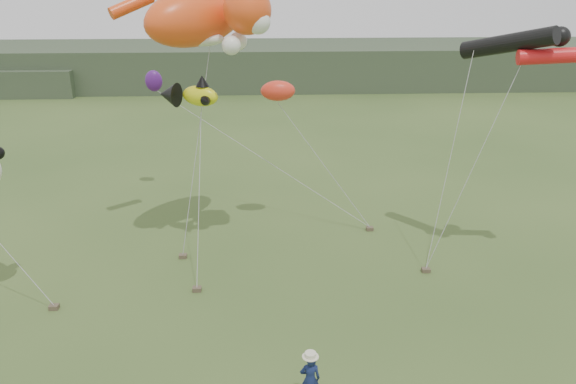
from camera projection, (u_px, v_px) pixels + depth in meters
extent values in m
plane|color=#385123|center=(273.00, 357.00, 16.73)|extent=(120.00, 120.00, 0.00)
cube|color=#2D3D28|center=(263.00, 64.00, 57.91)|extent=(90.00, 12.00, 4.00)
imported|color=#131E49|center=(310.00, 379.00, 14.70)|extent=(0.55, 0.36, 1.49)
cube|color=brown|center=(183.00, 256.00, 22.53)|extent=(0.31, 0.25, 0.16)
cube|color=brown|center=(197.00, 289.00, 20.17)|extent=(0.31, 0.25, 0.16)
cube|color=brown|center=(426.00, 270.00, 21.47)|extent=(0.31, 0.25, 0.16)
cube|color=brown|center=(54.00, 307.00, 19.08)|extent=(0.31, 0.25, 0.16)
cube|color=brown|center=(370.00, 229.00, 24.97)|extent=(0.31, 0.25, 0.16)
ellipsoid|color=#F34C18|center=(196.00, 17.00, 20.73)|extent=(4.73, 4.98, 2.52)
sphere|color=#F34C18|center=(247.00, 10.00, 19.82)|extent=(1.72, 1.72, 1.72)
sphere|color=white|center=(258.00, 22.00, 19.71)|extent=(0.86, 0.86, 0.86)
ellipsoid|color=white|center=(202.00, 39.00, 20.75)|extent=(1.69, 0.84, 0.53)
sphere|color=white|center=(231.00, 45.00, 19.67)|extent=(0.67, 0.67, 0.67)
sphere|color=white|center=(238.00, 41.00, 20.93)|extent=(0.67, 0.67, 0.67)
cylinder|color=#F34C18|center=(131.00, 5.00, 21.20)|extent=(1.78, 1.31, 1.04)
ellipsoid|color=yellow|center=(200.00, 96.00, 21.04)|extent=(1.58, 1.09, 0.82)
cone|color=black|center=(168.00, 95.00, 21.27)|extent=(1.00, 1.12, 0.92)
cone|color=black|center=(202.00, 81.00, 20.84)|extent=(0.51, 0.51, 0.41)
cone|color=black|center=(207.00, 101.00, 20.61)|extent=(0.54, 0.57, 0.41)
cone|color=black|center=(210.00, 96.00, 21.56)|extent=(0.54, 0.57, 0.41)
cylinder|color=black|center=(508.00, 43.00, 19.87)|extent=(2.71, 3.16, 1.44)
sphere|color=black|center=(560.00, 37.00, 19.32)|extent=(0.69, 0.69, 0.69)
cylinder|color=red|center=(560.00, 56.00, 19.28)|extent=(2.91, 0.89, 0.69)
ellipsoid|color=red|center=(278.00, 91.00, 23.30)|extent=(1.44, 0.84, 0.84)
ellipsoid|color=#49156E|center=(154.00, 81.00, 27.28)|extent=(0.84, 0.56, 1.03)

